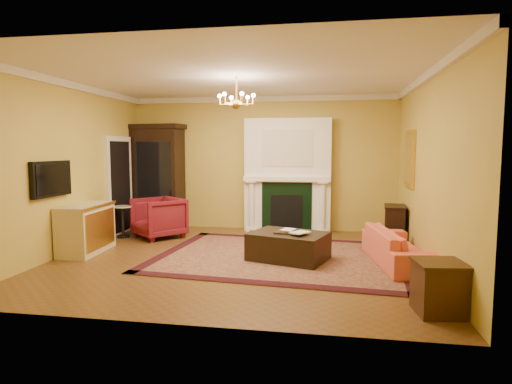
% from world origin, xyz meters
% --- Properties ---
extents(floor, '(6.00, 5.50, 0.02)m').
position_xyz_m(floor, '(0.00, 0.00, -0.01)').
color(floor, brown).
rests_on(floor, ground).
extents(ceiling, '(6.00, 5.50, 0.02)m').
position_xyz_m(ceiling, '(0.00, 0.00, 3.01)').
color(ceiling, silver).
rests_on(ceiling, wall_back).
extents(wall_back, '(6.00, 0.02, 3.00)m').
position_xyz_m(wall_back, '(0.00, 2.76, 1.50)').
color(wall_back, '#B19B3F').
rests_on(wall_back, floor).
extents(wall_front, '(6.00, 0.02, 3.00)m').
position_xyz_m(wall_front, '(0.00, -2.76, 1.50)').
color(wall_front, '#B19B3F').
rests_on(wall_front, floor).
extents(wall_left, '(0.02, 5.50, 3.00)m').
position_xyz_m(wall_left, '(-3.01, 0.00, 1.50)').
color(wall_left, '#B19B3F').
rests_on(wall_left, floor).
extents(wall_right, '(0.02, 5.50, 3.00)m').
position_xyz_m(wall_right, '(3.01, 0.00, 1.50)').
color(wall_right, '#B19B3F').
rests_on(wall_right, floor).
extents(fireplace, '(1.90, 0.70, 2.50)m').
position_xyz_m(fireplace, '(0.60, 2.57, 1.19)').
color(fireplace, white).
rests_on(fireplace, wall_back).
extents(crown_molding, '(6.00, 5.50, 0.12)m').
position_xyz_m(crown_molding, '(0.00, 0.96, 2.94)').
color(crown_molding, silver).
rests_on(crown_molding, ceiling).
extents(doorway, '(0.08, 1.05, 2.10)m').
position_xyz_m(doorway, '(-2.95, 1.70, 1.05)').
color(doorway, silver).
rests_on(doorway, wall_left).
extents(tv_panel, '(0.09, 0.95, 0.58)m').
position_xyz_m(tv_panel, '(-2.95, -0.60, 1.35)').
color(tv_panel, black).
rests_on(tv_panel, wall_left).
extents(gilt_mirror, '(0.06, 0.76, 1.05)m').
position_xyz_m(gilt_mirror, '(2.97, 1.40, 1.65)').
color(gilt_mirror, gold).
rests_on(gilt_mirror, wall_right).
extents(chandelier, '(0.63, 0.55, 0.53)m').
position_xyz_m(chandelier, '(-0.00, 0.00, 2.61)').
color(chandelier, '#BE8934').
rests_on(chandelier, ceiling).
extents(oriental_rug, '(4.44, 3.49, 0.02)m').
position_xyz_m(oriental_rug, '(0.73, 0.21, 0.01)').
color(oriental_rug, '#450E18').
rests_on(oriental_rug, floor).
extents(china_cabinet, '(1.20, 0.65, 2.29)m').
position_xyz_m(china_cabinet, '(-2.40, 2.49, 1.14)').
color(china_cabinet, black).
rests_on(china_cabinet, floor).
extents(wingback_armchair, '(1.22, 1.21, 0.92)m').
position_xyz_m(wingback_armchair, '(-1.96, 1.42, 0.46)').
color(wingback_armchair, maroon).
rests_on(wingback_armchair, floor).
extents(pedestal_table, '(0.37, 0.37, 0.66)m').
position_xyz_m(pedestal_table, '(-2.70, 1.31, 0.38)').
color(pedestal_table, black).
rests_on(pedestal_table, floor).
extents(commode, '(0.60, 1.18, 0.86)m').
position_xyz_m(commode, '(-2.73, -0.01, 0.43)').
color(commode, beige).
rests_on(commode, floor).
extents(coral_sofa, '(0.84, 1.99, 0.75)m').
position_xyz_m(coral_sofa, '(2.62, 0.07, 0.38)').
color(coral_sofa, '#E55A48').
rests_on(coral_sofa, floor).
extents(end_table, '(0.54, 0.54, 0.56)m').
position_xyz_m(end_table, '(2.72, -1.98, 0.28)').
color(end_table, '#391E0F').
rests_on(end_table, floor).
extents(console_table, '(0.44, 0.68, 0.71)m').
position_xyz_m(console_table, '(2.78, 1.68, 0.36)').
color(console_table, black).
rests_on(console_table, floor).
extents(leather_ottoman, '(1.41, 1.20, 0.45)m').
position_xyz_m(leather_ottoman, '(0.86, 0.04, 0.24)').
color(leather_ottoman, black).
rests_on(leather_ottoman, oriental_rug).
extents(ottoman_tray, '(0.45, 0.37, 0.03)m').
position_xyz_m(ottoman_tray, '(0.85, 0.02, 0.48)').
color(ottoman_tray, black).
rests_on(ottoman_tray, leather_ottoman).
extents(book_a, '(0.20, 0.08, 0.27)m').
position_xyz_m(book_a, '(0.74, 0.09, 0.63)').
color(book_a, gray).
rests_on(book_a, ottoman_tray).
extents(book_b, '(0.20, 0.15, 0.31)m').
position_xyz_m(book_b, '(0.97, -0.05, 0.64)').
color(book_b, gray).
rests_on(book_b, ottoman_tray).
extents(topiary_left, '(0.16, 0.16, 0.44)m').
position_xyz_m(topiary_left, '(-0.08, 2.53, 1.47)').
color(topiary_left, gray).
rests_on(topiary_left, fireplace).
extents(topiary_right, '(0.15, 0.15, 0.41)m').
position_xyz_m(topiary_right, '(1.39, 2.53, 1.46)').
color(topiary_right, gray).
rests_on(topiary_right, fireplace).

